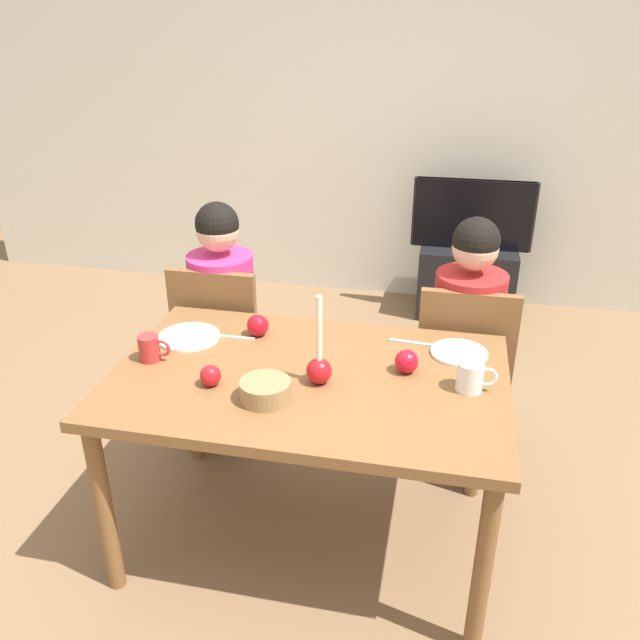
% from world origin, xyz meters
% --- Properties ---
extents(ground_plane, '(7.68, 7.68, 0.00)m').
position_xyz_m(ground_plane, '(0.00, 0.00, 0.00)').
color(ground_plane, brown).
extents(back_wall, '(6.40, 0.10, 2.60)m').
position_xyz_m(back_wall, '(0.00, 2.60, 1.30)').
color(back_wall, beige).
rests_on(back_wall, ground).
extents(dining_table, '(1.40, 0.90, 0.75)m').
position_xyz_m(dining_table, '(0.00, 0.00, 0.67)').
color(dining_table, brown).
rests_on(dining_table, ground).
extents(chair_left, '(0.40, 0.40, 0.90)m').
position_xyz_m(chair_left, '(-0.55, 0.61, 0.51)').
color(chair_left, brown).
rests_on(chair_left, ground).
extents(chair_right, '(0.40, 0.40, 0.90)m').
position_xyz_m(chair_right, '(0.55, 0.61, 0.51)').
color(chair_right, brown).
rests_on(chair_right, ground).
extents(person_left_child, '(0.30, 0.30, 1.17)m').
position_xyz_m(person_left_child, '(-0.55, 0.64, 0.57)').
color(person_left_child, '#33384C').
rests_on(person_left_child, ground).
extents(person_right_child, '(0.30, 0.30, 1.17)m').
position_xyz_m(person_right_child, '(0.55, 0.64, 0.57)').
color(person_right_child, '#33384C').
rests_on(person_right_child, ground).
extents(tv_stand, '(0.64, 0.40, 0.48)m').
position_xyz_m(tv_stand, '(0.58, 2.30, 0.24)').
color(tv_stand, black).
rests_on(tv_stand, ground).
extents(tv, '(0.79, 0.05, 0.46)m').
position_xyz_m(tv, '(0.58, 2.30, 0.71)').
color(tv, black).
rests_on(tv, tv_stand).
extents(candle_centerpiece, '(0.09, 0.09, 0.33)m').
position_xyz_m(candle_centerpiece, '(0.05, -0.05, 0.82)').
color(candle_centerpiece, red).
rests_on(candle_centerpiece, dining_table).
extents(plate_left, '(0.24, 0.24, 0.01)m').
position_xyz_m(plate_left, '(-0.52, 0.17, 0.76)').
color(plate_left, white).
rests_on(plate_left, dining_table).
extents(plate_right, '(0.21, 0.21, 0.01)m').
position_xyz_m(plate_right, '(0.52, 0.26, 0.76)').
color(plate_right, white).
rests_on(plate_right, dining_table).
extents(mug_left, '(0.12, 0.08, 0.10)m').
position_xyz_m(mug_left, '(-0.59, -0.02, 0.80)').
color(mug_left, '#B72D2D').
rests_on(mug_left, dining_table).
extents(mug_right, '(0.14, 0.09, 0.10)m').
position_xyz_m(mug_right, '(0.56, 0.01, 0.80)').
color(mug_right, white).
rests_on(mug_right, dining_table).
extents(fork_left, '(0.18, 0.02, 0.01)m').
position_xyz_m(fork_left, '(-0.36, 0.21, 0.75)').
color(fork_left, silver).
rests_on(fork_left, dining_table).
extents(fork_right, '(0.18, 0.03, 0.01)m').
position_xyz_m(fork_right, '(0.34, 0.31, 0.75)').
color(fork_right, silver).
rests_on(fork_right, dining_table).
extents(bowl_walnuts, '(0.17, 0.17, 0.07)m').
position_xyz_m(bowl_walnuts, '(-0.10, -0.19, 0.78)').
color(bowl_walnuts, '#99754C').
rests_on(bowl_walnuts, dining_table).
extents(apple_near_candle, '(0.09, 0.09, 0.09)m').
position_xyz_m(apple_near_candle, '(0.34, 0.09, 0.79)').
color(apple_near_candle, red).
rests_on(apple_near_candle, dining_table).
extents(apple_by_left_plate, '(0.07, 0.07, 0.07)m').
position_xyz_m(apple_by_left_plate, '(-0.31, -0.14, 0.79)').
color(apple_by_left_plate, red).
rests_on(apple_by_left_plate, dining_table).
extents(apple_by_right_mug, '(0.09, 0.09, 0.09)m').
position_xyz_m(apple_by_right_mug, '(-0.26, 0.26, 0.79)').
color(apple_by_right_mug, red).
rests_on(apple_by_right_mug, dining_table).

